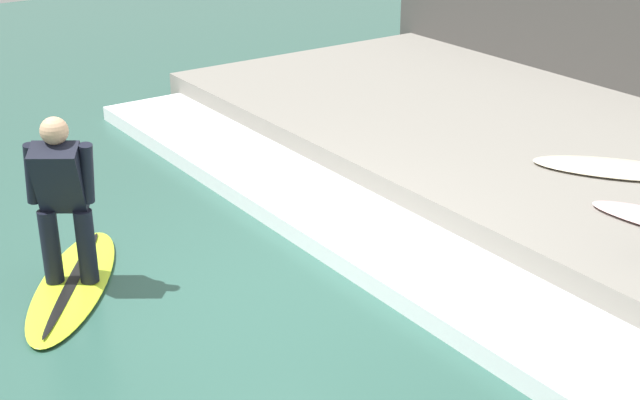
{
  "coord_description": "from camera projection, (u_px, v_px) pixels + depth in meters",
  "views": [
    {
      "loc": [
        -3.3,
        -5.67,
        3.69
      ],
      "look_at": [
        0.67,
        0.0,
        0.7
      ],
      "focal_mm": 50.0,
      "sensor_mm": 36.0,
      "label": 1
    }
  ],
  "objects": [
    {
      "name": "concrete_ledge",
      "position": [
        583.0,
        170.0,
        9.56
      ],
      "size": [
        4.4,
        10.88,
        0.39
      ],
      "primitive_type": "cube",
      "color": "gray",
      "rests_on": "ground_plane"
    },
    {
      "name": "surfboard_spare",
      "position": [
        617.0,
        168.0,
        8.98
      ],
      "size": [
        1.48,
        1.67,
        0.06
      ],
      "color": "beige",
      "rests_on": "concrete_ledge"
    },
    {
      "name": "wave_foam_crest",
      "position": [
        382.0,
        244.0,
        8.15
      ],
      "size": [
        1.11,
        10.33,
        0.18
      ],
      "primitive_type": "cube",
      "color": "white",
      "rests_on": "ground_plane"
    },
    {
      "name": "surfboard_riding",
      "position": [
        73.0,
        284.0,
        7.58
      ],
      "size": [
        1.62,
        2.0,
        0.07
      ],
      "color": "#BFE02D",
      "rests_on": "ground_plane"
    },
    {
      "name": "ground_plane",
      "position": [
        254.0,
        295.0,
        7.47
      ],
      "size": [
        28.0,
        28.0,
        0.0
      ],
      "primitive_type": "plane",
      "color": "#2D564C"
    },
    {
      "name": "surfer_riding",
      "position": [
        62.0,
        193.0,
        7.25
      ],
      "size": [
        0.55,
        0.56,
        1.46
      ],
      "color": "black",
      "rests_on": "surfboard_riding"
    }
  ]
}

